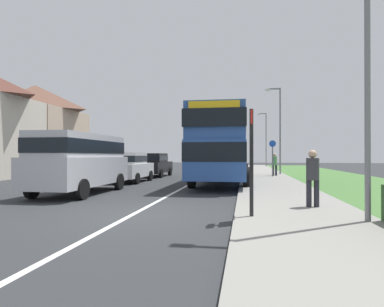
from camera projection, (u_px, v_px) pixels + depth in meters
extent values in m
plane|color=#2D3033|center=(132.00, 215.00, 8.28)|extent=(120.00, 120.00, 0.00)
cube|color=silver|center=(187.00, 186.00, 16.18)|extent=(0.14, 60.00, 0.01)
cube|color=gray|center=(277.00, 190.00, 13.53)|extent=(3.20, 68.00, 0.12)
cube|color=#284C93|center=(223.00, 159.00, 17.72)|extent=(2.50, 10.64, 1.65)
cube|color=#284C93|center=(223.00, 130.00, 17.73)|extent=(2.45, 10.43, 1.55)
cube|color=black|center=(223.00, 153.00, 17.73)|extent=(2.52, 10.70, 0.76)
cube|color=black|center=(223.00, 128.00, 17.73)|extent=(2.52, 10.70, 0.72)
cube|color=gold|center=(214.00, 107.00, 12.54)|extent=(2.00, 0.08, 0.44)
cylinder|color=black|center=(207.00, 171.00, 21.18)|extent=(0.30, 1.00, 1.00)
cylinder|color=black|center=(246.00, 171.00, 20.77)|extent=(0.30, 1.00, 1.00)
cylinder|color=black|center=(192.00, 177.00, 15.03)|extent=(0.30, 1.00, 1.00)
cylinder|color=black|center=(246.00, 178.00, 14.63)|extent=(0.30, 1.00, 1.00)
cube|color=#B7B7BC|center=(80.00, 171.00, 12.82)|extent=(1.95, 5.28, 1.09)
cube|color=#B7B7BC|center=(81.00, 146.00, 12.83)|extent=(1.72, 4.86, 0.89)
cube|color=black|center=(81.00, 147.00, 12.83)|extent=(1.75, 4.90, 0.50)
cylinder|color=black|center=(79.00, 181.00, 14.59)|extent=(0.20, 0.72, 0.72)
cylinder|color=black|center=(119.00, 182.00, 14.28)|extent=(0.20, 0.72, 0.72)
cylinder|color=black|center=(32.00, 188.00, 11.36)|extent=(0.20, 0.72, 0.72)
cylinder|color=black|center=(82.00, 189.00, 11.05)|extent=(0.20, 0.72, 0.72)
cube|color=silver|center=(129.00, 170.00, 18.35)|extent=(1.78, 3.93, 0.75)
cube|color=silver|center=(128.00, 158.00, 18.16)|extent=(1.56, 2.16, 0.62)
cube|color=black|center=(128.00, 159.00, 18.16)|extent=(1.60, 2.18, 0.35)
cylinder|color=black|center=(122.00, 175.00, 19.69)|extent=(0.20, 0.60, 0.60)
cylinder|color=black|center=(150.00, 176.00, 19.41)|extent=(0.20, 0.60, 0.60)
cylinder|color=black|center=(105.00, 178.00, 17.28)|extent=(0.20, 0.60, 0.60)
cylinder|color=black|center=(137.00, 179.00, 17.00)|extent=(0.20, 0.60, 0.60)
cube|color=black|center=(154.00, 167.00, 23.23)|extent=(1.73, 4.33, 0.75)
cube|color=black|center=(153.00, 158.00, 23.02)|extent=(1.52, 2.38, 0.61)
cube|color=black|center=(153.00, 158.00, 23.02)|extent=(1.55, 2.41, 0.34)
cylinder|color=black|center=(148.00, 171.00, 24.69)|extent=(0.20, 0.60, 0.60)
cylinder|color=black|center=(170.00, 171.00, 24.41)|extent=(0.20, 0.60, 0.60)
cylinder|color=black|center=(137.00, 173.00, 22.03)|extent=(0.20, 0.60, 0.60)
cylinder|color=black|center=(161.00, 173.00, 21.76)|extent=(0.20, 0.60, 0.60)
cylinder|color=#23232D|center=(309.00, 196.00, 8.81)|extent=(0.14, 0.14, 0.85)
cylinder|color=#23232D|center=(317.00, 196.00, 8.78)|extent=(0.14, 0.14, 0.85)
cylinder|color=#333338|center=(313.00, 169.00, 8.80)|extent=(0.34, 0.34, 0.60)
sphere|color=tan|center=(313.00, 154.00, 8.80)|extent=(0.22, 0.22, 0.22)
cylinder|color=#23232D|center=(273.00, 171.00, 22.34)|extent=(0.14, 0.14, 0.85)
cylinder|color=#23232D|center=(276.00, 171.00, 22.31)|extent=(0.14, 0.14, 0.85)
cylinder|color=#518C56|center=(275.00, 161.00, 22.33)|extent=(0.34, 0.34, 0.60)
sphere|color=tan|center=(275.00, 155.00, 22.33)|extent=(0.22, 0.22, 0.22)
cylinder|color=black|center=(251.00, 165.00, 7.47)|extent=(0.09, 0.09, 2.60)
cube|color=red|center=(251.00, 118.00, 7.47)|extent=(0.04, 0.44, 0.32)
cube|color=black|center=(251.00, 154.00, 7.49)|extent=(0.06, 0.52, 0.68)
cylinder|color=slate|center=(273.00, 162.00, 21.46)|extent=(0.08, 0.08, 2.10)
cylinder|color=blue|center=(273.00, 144.00, 21.47)|extent=(0.44, 0.03, 0.44)
cylinder|color=slate|center=(367.00, 50.00, 6.89)|extent=(0.12, 0.12, 7.55)
cylinder|color=slate|center=(280.00, 132.00, 24.03)|extent=(0.12, 0.12, 6.54)
cube|color=slate|center=(274.00, 89.00, 24.12)|extent=(0.90, 0.10, 0.10)
cube|color=silver|center=(268.00, 90.00, 24.19)|extent=(0.36, 0.20, 0.14)
cylinder|color=slate|center=(266.00, 140.00, 41.17)|extent=(0.12, 0.12, 6.90)
cube|color=slate|center=(262.00, 114.00, 41.26)|extent=(0.90, 0.10, 0.10)
cube|color=silver|center=(259.00, 114.00, 41.33)|extent=(0.36, 0.20, 0.14)
cube|color=#C1A88E|center=(35.00, 142.00, 27.89)|extent=(6.76, 6.59, 5.38)
pyramid|color=brown|center=(35.00, 98.00, 27.91)|extent=(6.76, 6.59, 2.21)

